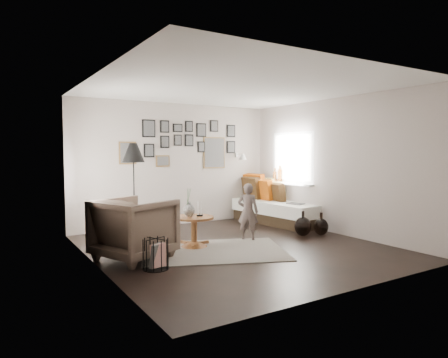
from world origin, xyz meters
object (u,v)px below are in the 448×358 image
pedestal_table (194,233)px  daybed (276,207)px  magazine_basket (156,254)px  vase (189,208)px  armchair (134,228)px  floor_lamp (133,156)px  child (248,212)px  demijohn_large (303,226)px  demijohn_small (321,227)px

pedestal_table → daybed: (2.60, 1.08, 0.10)m
pedestal_table → magazine_basket: bearing=-140.3°
vase → armchair: 1.04m
daybed → floor_lamp: (-3.19, 0.15, 1.15)m
vase → child: bearing=-3.3°
demijohn_large → floor_lamp: bearing=150.6°
floor_lamp → demijohn_small: (3.07, -1.65, -1.33)m
child → demijohn_small: bearing=-148.9°
pedestal_table → floor_lamp: bearing=115.9°
daybed → floor_lamp: size_ratio=1.31×
demijohn_large → demijohn_small: bearing=-18.9°
vase → demijohn_large: bearing=-8.4°
demijohn_small → child: child is taller
vase → armchair: size_ratio=0.47×
armchair → vase: bearing=-101.8°
floor_lamp → demijohn_small: size_ratio=4.03×
daybed → floor_lamp: bearing=170.6°
magazine_basket → child: child is taller
armchair → child: child is taller
armchair → child: 2.14m
demijohn_small → child: 1.51m
pedestal_table → demijohn_large: 2.15m
pedestal_table → magazine_basket: size_ratio=1.49×
daybed → armchair: daybed is taller
vase → demijohn_small: size_ratio=1.08×
floor_lamp → magazine_basket: 2.47m
daybed → magazine_basket: (-3.61, -1.92, -0.14)m
vase → demijohn_small: bearing=-9.9°
daybed → magazine_basket: bearing=-158.7°
magazine_basket → demijohn_large: (3.14, 0.53, -0.02)m
pedestal_table → child: child is taller
floor_lamp → daybed: bearing=-2.7°
child → floor_lamp: bearing=8.4°
magazine_basket → demijohn_large: bearing=9.6°
daybed → child: (-1.55, -1.12, 0.17)m
daybed → demijohn_large: size_ratio=4.81×
pedestal_table → child: 1.09m
daybed → demijohn_small: bearing=-101.3°
demijohn_small → child: (-1.42, 0.38, 0.35)m
demijohn_large → demijohn_small: 0.37m
vase → floor_lamp: floor_lamp is taller
magazine_basket → daybed: bearing=28.0°
demijohn_large → child: size_ratio=0.46×
daybed → floor_lamp: floor_lamp is taller
pedestal_table → demijohn_small: size_ratio=1.51×
vase → child: 1.14m
armchair → magazine_basket: size_ratio=2.29×
floor_lamp → vase: bearing=-66.8°
pedestal_table → daybed: 2.82m
pedestal_table → magazine_basket: pedestal_table is taller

